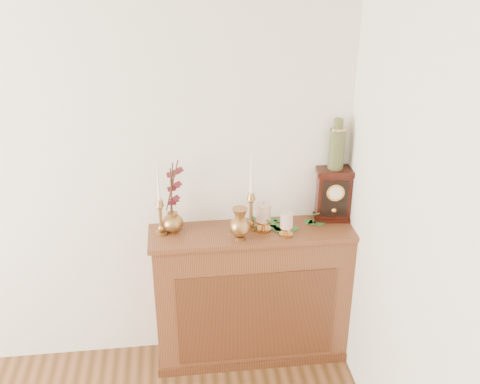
{
  "coord_description": "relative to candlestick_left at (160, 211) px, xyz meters",
  "views": [
    {
      "loc": [
        0.97,
        -0.79,
        2.56
      ],
      "look_at": [
        1.32,
        2.05,
        1.21
      ],
      "focal_mm": 42.0,
      "sensor_mm": 36.0,
      "label": 1
    }
  ],
  "objects": [
    {
      "name": "candlestick_center",
      "position": [
        0.53,
        -0.0,
        0.01
      ],
      "size": [
        0.08,
        0.08,
        0.48
      ],
      "rotation": [
        0.0,
        0.0,
        -0.04
      ],
      "color": "#9F743F",
      "rests_on": "console_shelf"
    },
    {
      "name": "candlestick_left",
      "position": [
        0.0,
        0.0,
        0.0
      ],
      "size": [
        0.08,
        0.08,
        0.45
      ],
      "rotation": [
        0.0,
        0.0,
        -0.21
      ],
      "color": "#9F743F",
      "rests_on": "console_shelf"
    },
    {
      "name": "mantel_clock",
      "position": [
        1.04,
        0.08,
        0.01
      ],
      "size": [
        0.24,
        0.18,
        0.33
      ],
      "rotation": [
        0.0,
        0.0,
        -0.11
      ],
      "color": "#360D0A",
      "rests_on": "console_shelf"
    },
    {
      "name": "console_shelf",
      "position": [
        0.54,
        -0.02,
        -0.64
      ],
      "size": [
        1.24,
        0.34,
        0.93
      ],
      "color": "brown",
      "rests_on": "ground"
    },
    {
      "name": "bud_vase",
      "position": [
        0.45,
        -0.12,
        -0.05
      ],
      "size": [
        0.12,
        0.12,
        0.2
      ],
      "rotation": [
        0.0,
        0.0,
        -0.43
      ],
      "color": "#9F743F",
      "rests_on": "console_shelf"
    },
    {
      "name": "ivy_garland",
      "position": [
        0.71,
        -0.01,
        -0.13
      ],
      "size": [
        0.49,
        0.23,
        0.09
      ],
      "rotation": [
        0.0,
        0.0,
        -0.03
      ],
      "color": "#286A29",
      "rests_on": "console_shelf"
    },
    {
      "name": "pillar_candle_right",
      "position": [
        0.72,
        -0.11,
        -0.07
      ],
      "size": [
        0.08,
        0.08,
        0.16
      ],
      "rotation": [
        0.0,
        0.0,
        0.03
      ],
      "color": "#B57E3F",
      "rests_on": "console_shelf"
    },
    {
      "name": "ginger_jar",
      "position": [
        0.08,
        0.05,
        0.06
      ],
      "size": [
        0.19,
        0.2,
        0.47
      ],
      "rotation": [
        0.0,
        0.0,
        0.4
      ],
      "color": "#9F743F",
      "rests_on": "console_shelf"
    },
    {
      "name": "pillar_candle_left",
      "position": [
        0.6,
        -0.03,
        -0.05
      ],
      "size": [
        0.1,
        0.1,
        0.19
      ],
      "rotation": [
        0.0,
        0.0,
        -0.35
      ],
      "color": "#B57E3F",
      "rests_on": "console_shelf"
    },
    {
      "name": "ceramic_vase",
      "position": [
        1.04,
        0.08,
        0.32
      ],
      "size": [
        0.09,
        0.09,
        0.3
      ],
      "rotation": [
        0.0,
        0.0,
        -0.11
      ],
      "color": "#193227",
      "rests_on": "mantel_clock"
    }
  ]
}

